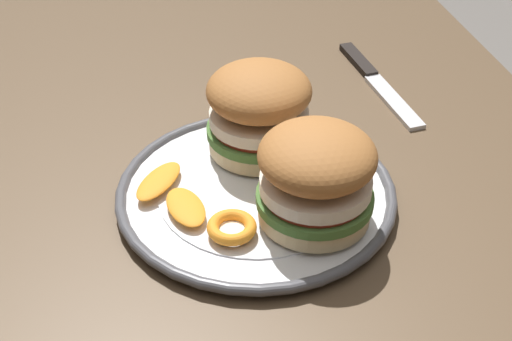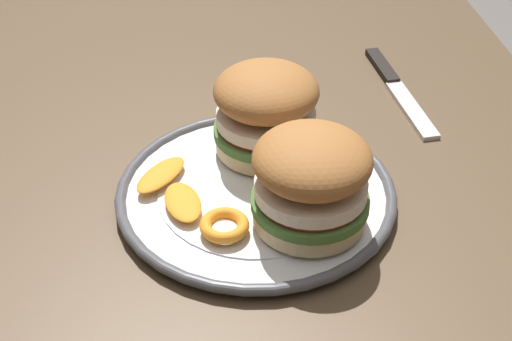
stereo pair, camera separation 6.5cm
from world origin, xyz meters
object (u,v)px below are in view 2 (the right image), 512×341
at_px(dining_table, 221,250).
at_px(table_knife, 395,85).
at_px(dinner_plate, 256,193).
at_px(sandwich_half_right, 311,179).
at_px(sandwich_half_left, 266,109).

xyz_separation_m(dining_table, table_knife, (0.18, -0.25, 0.10)).
distance_m(dinner_plate, table_knife, 0.30).
xyz_separation_m(dinner_plate, sandwich_half_right, (-0.06, -0.05, 0.06)).
distance_m(dining_table, dinner_plate, 0.11).
bearing_deg(sandwich_half_right, table_knife, -31.21).
relative_size(sandwich_half_left, table_knife, 0.62).
xyz_separation_m(dinner_plate, sandwich_half_left, (0.07, -0.02, 0.06)).
relative_size(dinner_plate, table_knife, 1.35).
distance_m(dining_table, sandwich_half_left, 0.18).
bearing_deg(sandwich_half_right, dining_table, 45.11).
bearing_deg(dining_table, sandwich_half_left, -53.45).
bearing_deg(table_knife, dining_table, 126.53).
relative_size(sandwich_half_right, table_knife, 0.54).
distance_m(sandwich_half_left, table_knife, 0.25).
distance_m(sandwich_half_left, sandwich_half_right, 0.13).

